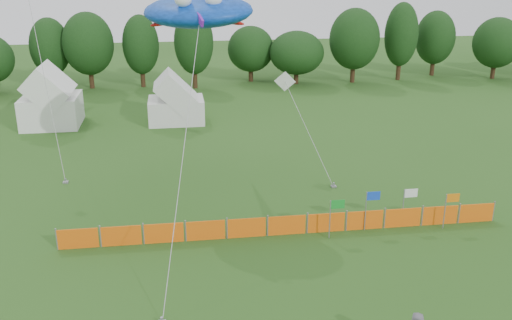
{
  "coord_description": "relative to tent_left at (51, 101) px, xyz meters",
  "views": [
    {
      "loc": [
        -3.12,
        -15.59,
        12.95
      ],
      "look_at": [
        0.0,
        6.0,
        5.2
      ],
      "focal_mm": 40.0,
      "sensor_mm": 36.0,
      "label": 1
    }
  ],
  "objects": [
    {
      "name": "treeline",
      "position": [
        14.75,
        13.58,
        2.16
      ],
      "size": [
        104.57,
        8.78,
        8.36
      ],
      "color": "#382314",
      "rests_on": "ground"
    },
    {
      "name": "tent_left",
      "position": [
        0.0,
        0.0,
        0.0
      ],
      "size": [
        4.54,
        4.54,
        4.0
      ],
      "color": "white",
      "rests_on": "ground"
    },
    {
      "name": "tent_right",
      "position": [
        10.04,
        -0.45,
        -0.38
      ],
      "size": [
        4.61,
        3.69,
        3.25
      ],
      "color": "silver",
      "rests_on": "ground"
    },
    {
      "name": "small_kite_dark",
      "position": [
        1.7,
        -9.66,
        6.05
      ],
      "size": [
        3.12,
        6.82,
        14.7
      ],
      "color": "black",
      "rests_on": "ground"
    },
    {
      "name": "barrier_fence",
      "position": [
        15.15,
        -22.01,
        -1.52
      ],
      "size": [
        21.9,
        0.06,
        1.0
      ],
      "color": "#EC5E0D",
      "rests_on": "ground"
    },
    {
      "name": "small_kite_white",
      "position": [
        17.46,
        -12.92,
        2.26
      ],
      "size": [
        3.02,
        4.8,
        6.24
      ],
      "color": "white",
      "rests_on": "ground"
    },
    {
      "name": "flag_row",
      "position": [
        20.28,
        -22.3,
        -0.66
      ],
      "size": [
        6.73,
        0.79,
        2.06
      ],
      "color": "gray",
      "rests_on": "ground"
    },
    {
      "name": "stingray_kite",
      "position": [
        11.44,
        -15.31,
        8.25
      ],
      "size": [
        7.7,
        21.17,
        11.41
      ],
      "color": "blue",
      "rests_on": "ground"
    }
  ]
}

